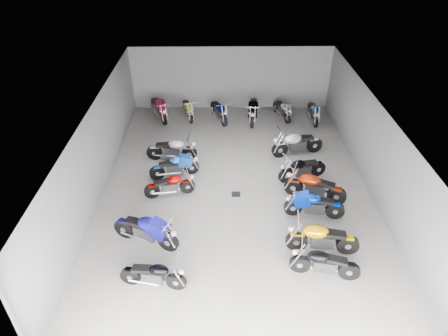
{
  "coord_description": "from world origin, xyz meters",
  "views": [
    {
      "loc": [
        -0.59,
        -12.21,
        9.06
      ],
      "look_at": [
        -0.44,
        -0.23,
        1.0
      ],
      "focal_mm": 32.0,
      "sensor_mm": 36.0,
      "label": 1
    }
  ],
  "objects_px": {
    "motorcycle_back_d": "(253,110)",
    "motorcycle_left_f": "(172,149)",
    "motorcycle_left_b": "(146,230)",
    "motorcycle_right_e": "(302,169)",
    "motorcycle_right_c": "(314,205)",
    "motorcycle_back_e": "(282,109)",
    "motorcycle_left_a": "(154,275)",
    "motorcycle_right_b": "(322,238)",
    "motorcycle_left_d": "(170,185)",
    "motorcycle_right_f": "(297,143)",
    "motorcycle_back_f": "(314,112)",
    "motorcycle_left_e": "(175,166)",
    "motorcycle_back_b": "(188,109)",
    "motorcycle_back_c": "(219,111)",
    "drain_grate": "(236,194)",
    "motorcycle_back_a": "(159,108)",
    "motorcycle_right_a": "(324,263)",
    "motorcycle_right_d": "(315,187)"
  },
  "relations": [
    {
      "from": "motorcycle_left_e",
      "to": "motorcycle_right_c",
      "type": "relative_size",
      "value": 0.94
    },
    {
      "from": "motorcycle_right_e",
      "to": "motorcycle_right_a",
      "type": "bearing_deg",
      "value": 158.82
    },
    {
      "from": "motorcycle_left_a",
      "to": "motorcycle_right_d",
      "type": "distance_m",
      "value": 6.53
    },
    {
      "from": "motorcycle_back_e",
      "to": "motorcycle_back_b",
      "type": "bearing_deg",
      "value": -17.87
    },
    {
      "from": "motorcycle_left_f",
      "to": "motorcycle_back_c",
      "type": "distance_m",
      "value": 4.11
    },
    {
      "from": "motorcycle_right_a",
      "to": "motorcycle_right_d",
      "type": "relative_size",
      "value": 0.93
    },
    {
      "from": "motorcycle_left_a",
      "to": "motorcycle_right_f",
      "type": "xyz_separation_m",
      "value": [
        5.11,
        6.97,
        0.09
      ]
    },
    {
      "from": "motorcycle_right_d",
      "to": "motorcycle_back_d",
      "type": "xyz_separation_m",
      "value": [
        -1.75,
        6.31,
        0.03
      ]
    },
    {
      "from": "motorcycle_left_e",
      "to": "motorcycle_back_e",
      "type": "distance_m",
      "value": 7.02
    },
    {
      "from": "motorcycle_left_b",
      "to": "motorcycle_right_e",
      "type": "distance_m",
      "value": 6.47
    },
    {
      "from": "drain_grate",
      "to": "motorcycle_back_c",
      "type": "xyz_separation_m",
      "value": [
        -0.61,
        6.04,
        0.49
      ]
    },
    {
      "from": "motorcycle_right_a",
      "to": "motorcycle_right_f",
      "type": "height_order",
      "value": "motorcycle_right_f"
    },
    {
      "from": "motorcycle_left_a",
      "to": "motorcycle_left_d",
      "type": "bearing_deg",
      "value": -171.17
    },
    {
      "from": "motorcycle_back_d",
      "to": "motorcycle_left_f",
      "type": "bearing_deg",
      "value": 51.33
    },
    {
      "from": "motorcycle_left_f",
      "to": "motorcycle_back_d",
      "type": "relative_size",
      "value": 0.9
    },
    {
      "from": "motorcycle_back_e",
      "to": "motorcycle_left_d",
      "type": "bearing_deg",
      "value": 34.74
    },
    {
      "from": "motorcycle_back_e",
      "to": "motorcycle_back_f",
      "type": "distance_m",
      "value": 1.52
    },
    {
      "from": "motorcycle_left_d",
      "to": "motorcycle_back_f",
      "type": "distance_m",
      "value": 8.71
    },
    {
      "from": "motorcycle_left_a",
      "to": "motorcycle_left_f",
      "type": "bearing_deg",
      "value": -169.57
    },
    {
      "from": "motorcycle_left_e",
      "to": "motorcycle_back_b",
      "type": "height_order",
      "value": "motorcycle_left_e"
    },
    {
      "from": "motorcycle_left_a",
      "to": "motorcycle_right_b",
      "type": "distance_m",
      "value": 5.1
    },
    {
      "from": "motorcycle_right_a",
      "to": "motorcycle_right_b",
      "type": "distance_m",
      "value": 0.96
    },
    {
      "from": "motorcycle_left_a",
      "to": "motorcycle_right_f",
      "type": "distance_m",
      "value": 8.64
    },
    {
      "from": "motorcycle_back_a",
      "to": "motorcycle_back_e",
      "type": "relative_size",
      "value": 1.16
    },
    {
      "from": "motorcycle_back_a",
      "to": "motorcycle_back_d",
      "type": "bearing_deg",
      "value": 152.8
    },
    {
      "from": "motorcycle_left_f",
      "to": "motorcycle_back_e",
      "type": "height_order",
      "value": "motorcycle_left_f"
    },
    {
      "from": "motorcycle_left_f",
      "to": "motorcycle_right_f",
      "type": "relative_size",
      "value": 0.94
    },
    {
      "from": "motorcycle_right_c",
      "to": "motorcycle_back_c",
      "type": "relative_size",
      "value": 1.03
    },
    {
      "from": "motorcycle_left_d",
      "to": "motorcycle_back_c",
      "type": "distance_m",
      "value": 6.3
    },
    {
      "from": "drain_grate",
      "to": "motorcycle_back_a",
      "type": "bearing_deg",
      "value": 119.64
    },
    {
      "from": "motorcycle_right_a",
      "to": "motorcycle_back_c",
      "type": "xyz_separation_m",
      "value": [
        -2.97,
        9.89,
        0.01
      ]
    },
    {
      "from": "motorcycle_left_a",
      "to": "motorcycle_left_f",
      "type": "height_order",
      "value": "motorcycle_left_f"
    },
    {
      "from": "motorcycle_left_a",
      "to": "motorcycle_right_b",
      "type": "height_order",
      "value": "motorcycle_right_b"
    },
    {
      "from": "motorcycle_right_a",
      "to": "motorcycle_right_b",
      "type": "height_order",
      "value": "motorcycle_right_b"
    },
    {
      "from": "motorcycle_left_b",
      "to": "motorcycle_right_b",
      "type": "xyz_separation_m",
      "value": [
        5.38,
        -0.4,
        -0.01
      ]
    },
    {
      "from": "motorcycle_right_c",
      "to": "motorcycle_back_d",
      "type": "xyz_separation_m",
      "value": [
        -1.53,
        7.26,
        0.07
      ]
    },
    {
      "from": "motorcycle_back_a",
      "to": "motorcycle_back_c",
      "type": "distance_m",
      "value": 2.98
    },
    {
      "from": "drain_grate",
      "to": "motorcycle_right_c",
      "type": "distance_m",
      "value": 2.91
    },
    {
      "from": "motorcycle_left_a",
      "to": "motorcycle_right_f",
      "type": "relative_size",
      "value": 0.85
    },
    {
      "from": "motorcycle_left_d",
      "to": "motorcycle_right_f",
      "type": "distance_m",
      "value": 5.78
    },
    {
      "from": "motorcycle_left_a",
      "to": "motorcycle_right_a",
      "type": "distance_m",
      "value": 4.82
    },
    {
      "from": "motorcycle_left_b",
      "to": "motorcycle_back_e",
      "type": "height_order",
      "value": "motorcycle_left_b"
    },
    {
      "from": "motorcycle_right_c",
      "to": "motorcycle_right_f",
      "type": "distance_m",
      "value": 4.03
    },
    {
      "from": "motorcycle_right_e",
      "to": "motorcycle_back_f",
      "type": "bearing_deg",
      "value": -34.82
    },
    {
      "from": "motorcycle_back_b",
      "to": "motorcycle_back_f",
      "type": "bearing_deg",
      "value": 160.58
    },
    {
      "from": "motorcycle_right_c",
      "to": "motorcycle_back_e",
      "type": "relative_size",
      "value": 1.11
    },
    {
      "from": "drain_grate",
      "to": "motorcycle_left_b",
      "type": "height_order",
      "value": "motorcycle_left_b"
    },
    {
      "from": "motorcycle_right_f",
      "to": "motorcycle_back_e",
      "type": "height_order",
      "value": "motorcycle_right_f"
    },
    {
      "from": "motorcycle_left_b",
      "to": "motorcycle_right_a",
      "type": "xyz_separation_m",
      "value": [
        5.25,
        -1.35,
        -0.07
      ]
    },
    {
      "from": "motorcycle_left_d",
      "to": "motorcycle_back_e",
      "type": "bearing_deg",
      "value": 129.11
    }
  ]
}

